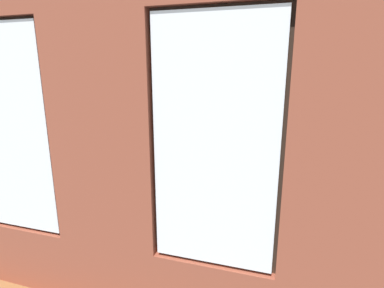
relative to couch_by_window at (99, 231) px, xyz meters
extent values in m
cube|color=brown|center=(-0.58, -2.26, -0.38)|extent=(6.61, 6.58, 0.10)
cube|color=brown|center=(-0.58, 0.65, 1.35)|extent=(0.97, 0.16, 3.35)
cube|color=white|center=(-1.58, 0.69, 1.34)|extent=(0.96, 0.03, 1.94)
cube|color=#38281E|center=(-1.58, 0.63, 1.34)|extent=(1.02, 0.04, 2.00)
cube|color=brown|center=(0.41, 0.65, 0.01)|extent=(1.02, 0.16, 0.67)
cube|color=white|center=(0.41, 0.69, 1.34)|extent=(0.96, 0.03, 1.94)
cube|color=#38281E|center=(0.41, 0.63, 1.34)|extent=(1.02, 0.04, 2.00)
cube|color=#A87547|center=(-0.58, 0.55, 0.31)|extent=(3.21, 0.24, 0.06)
cube|color=black|center=(-0.58, 0.56, 1.67)|extent=(0.52, 0.03, 0.63)
cube|color=#A33875|center=(-0.58, 0.55, 1.67)|extent=(0.46, 0.01, 0.57)
cube|color=silver|center=(2.37, -2.06, 1.35)|extent=(0.10, 5.58, 3.35)
cube|color=black|center=(0.00, -0.05, -0.12)|extent=(1.89, 0.85, 0.42)
cube|color=black|center=(0.00, 0.28, 0.28)|extent=(1.89, 0.24, 0.38)
cube|color=black|center=(-0.83, -0.05, 0.19)|extent=(0.22, 0.85, 0.24)
cube|color=black|center=(0.83, -0.05, 0.19)|extent=(0.22, 0.85, 0.24)
cube|color=#232326|center=(-0.36, -0.09, 0.15)|extent=(0.66, 0.65, 0.12)
cube|color=#232326|center=(0.36, -0.09, 0.15)|extent=(0.66, 0.65, 0.12)
cube|color=black|center=(-2.84, -2.40, -0.12)|extent=(1.00, 1.99, 0.42)
cube|color=black|center=(-3.16, -2.42, 0.28)|extent=(0.39, 1.94, 0.38)
cube|color=black|center=(-2.77, -3.25, 0.19)|extent=(0.87, 0.29, 0.24)
cube|color=black|center=(-2.91, -1.54, 0.19)|extent=(0.87, 0.29, 0.24)
cube|color=#232326|center=(-2.77, -2.76, 0.15)|extent=(0.70, 0.73, 0.12)
cube|color=#232326|center=(-2.83, -2.02, 0.15)|extent=(0.70, 0.73, 0.12)
cube|color=olive|center=(-0.70, -2.73, 0.08)|extent=(1.50, 0.86, 0.04)
cube|color=olive|center=(-1.39, -3.10, -0.13)|extent=(0.07, 0.07, 0.39)
cube|color=olive|center=(-0.01, -3.10, -0.13)|extent=(0.07, 0.07, 0.39)
cube|color=olive|center=(-1.39, -2.36, -0.13)|extent=(0.07, 0.07, 0.39)
cube|color=olive|center=(-0.01, -2.36, -0.13)|extent=(0.07, 0.07, 0.39)
cylinder|color=#4C4C51|center=(-0.25, -2.60, 0.14)|extent=(0.07, 0.07, 0.08)
cylinder|color=#B7333D|center=(-1.11, -2.88, 0.17)|extent=(0.08, 0.08, 0.13)
cylinder|color=gray|center=(-0.81, -2.60, 0.15)|extent=(0.12, 0.12, 0.09)
sphere|color=#337F38|center=(-0.81, -2.60, 0.25)|extent=(0.14, 0.14, 0.14)
cube|color=#59595B|center=(-0.70, -2.73, 0.11)|extent=(0.18, 0.08, 0.02)
cube|color=#B2B2B7|center=(-0.51, -2.84, 0.11)|extent=(0.13, 0.17, 0.02)
cube|color=black|center=(2.07, -2.36, -0.05)|extent=(1.24, 0.42, 0.56)
cube|color=black|center=(2.07, -2.36, 0.26)|extent=(0.53, 0.20, 0.05)
cube|color=black|center=(2.07, -2.36, 0.31)|extent=(0.06, 0.04, 0.06)
cube|color=black|center=(2.07, -2.36, 0.68)|extent=(1.20, 0.04, 0.68)
cube|color=black|center=(2.07, -2.38, 0.68)|extent=(1.15, 0.01, 0.63)
cylinder|color=#9E5638|center=(1.52, -1.29, -0.14)|extent=(0.30, 0.30, 0.37)
cylinder|color=brown|center=(1.52, -1.29, 0.18)|extent=(0.05, 0.05, 0.28)
cone|color=#3D8E42|center=(1.74, -1.30, 0.59)|extent=(0.53, 0.13, 0.60)
cone|color=#3D8E42|center=(1.61, -1.05, 0.55)|extent=(0.30, 0.59, 0.54)
cone|color=#3D8E42|center=(1.32, -1.11, 0.53)|extent=(0.52, 0.49, 0.51)
cone|color=#3D8E42|center=(1.32, -1.47, 0.53)|extent=(0.53, 0.49, 0.50)
cone|color=#3D8E42|center=(1.60, -1.46, 0.61)|extent=(0.30, 0.48, 0.63)
cylinder|color=beige|center=(-3.04, -4.55, -0.18)|extent=(0.30, 0.30, 0.31)
cylinder|color=brown|center=(-3.04, -4.55, 0.11)|extent=(0.05, 0.05, 0.26)
cone|color=#1E5B28|center=(-2.87, -4.57, 0.43)|extent=(0.42, 0.14, 0.46)
cone|color=#1E5B28|center=(-2.91, -4.40, 0.39)|extent=(0.39, 0.43, 0.39)
cone|color=#1E5B28|center=(-3.11, -4.37, 0.41)|extent=(0.27, 0.46, 0.41)
cone|color=#1E5B28|center=(-3.19, -4.52, 0.45)|extent=(0.40, 0.20, 0.47)
cone|color=#1E5B28|center=(-3.19, -4.63, 0.44)|extent=(0.41, 0.27, 0.46)
cone|color=#1E5B28|center=(-3.10, -4.75, 0.39)|extent=(0.23, 0.48, 0.39)
cone|color=#1E5B28|center=(-2.97, -4.68, 0.45)|extent=(0.28, 0.38, 0.48)
cylinder|color=beige|center=(-1.39, -0.05, -0.15)|extent=(0.33, 0.33, 0.35)
cylinder|color=brown|center=(-1.39, -0.05, 0.11)|extent=(0.05, 0.05, 0.17)
ellipsoid|color=#286B2D|center=(-1.39, -0.05, 0.38)|extent=(0.61, 0.61, 0.38)
cone|color=#286B2D|center=(-2.79, 0.13, 0.71)|extent=(0.63, 0.23, 0.62)
camera|label=1|loc=(-2.06, 2.80, 1.92)|focal=28.00mm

